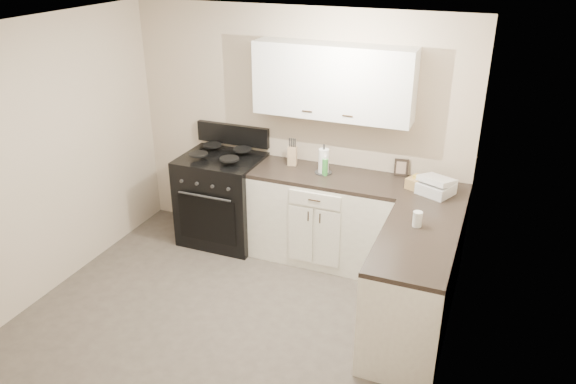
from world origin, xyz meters
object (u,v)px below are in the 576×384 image
at_px(stove, 223,201).
at_px(wicker_basket, 424,185).
at_px(paper_towel, 324,161).
at_px(knife_block, 292,156).
at_px(countertop_grill, 436,189).

relative_size(stove, wicker_basket, 3.41).
bearing_deg(stove, paper_towel, 3.15).
xyz_separation_m(knife_block, countertop_grill, (1.48, -0.17, -0.05)).
bearing_deg(countertop_grill, paper_towel, -160.52).
bearing_deg(wicker_basket, knife_block, 174.68).
distance_m(knife_block, paper_towel, 0.38).
height_order(stove, countertop_grill, countertop_grill).
relative_size(paper_towel, countertop_grill, 0.89).
distance_m(stove, knife_block, 0.96).
xyz_separation_m(stove, countertop_grill, (2.23, -0.02, 0.53)).
xyz_separation_m(stove, wicker_basket, (2.12, 0.02, 0.53)).
height_order(stove, knife_block, knife_block).
height_order(knife_block, wicker_basket, knife_block).
height_order(paper_towel, wicker_basket, paper_towel).
relative_size(stove, paper_towel, 4.06).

